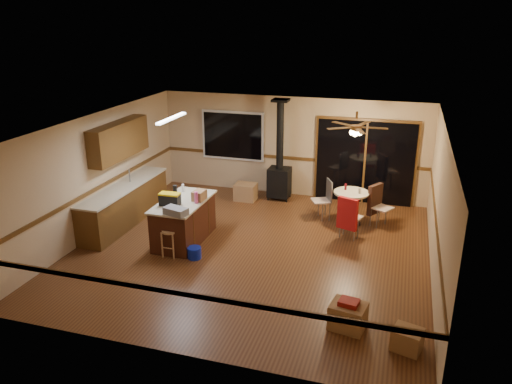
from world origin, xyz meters
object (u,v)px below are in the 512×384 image
at_px(wood_stove, 279,172).
at_px(kitchen_island, 184,221).
at_px(box_under_window, 246,192).
at_px(dining_table, 351,202).
at_px(toolbox_grey, 176,211).
at_px(toolbox_black, 170,200).
at_px(blue_bucket, 194,253).
at_px(chair_left, 326,195).
at_px(box_corner_b, 407,339).
at_px(chair_near, 348,213).
at_px(box_corner_a, 348,316).
at_px(chair_right, 376,200).
at_px(bar_stool, 170,243).

bearing_deg(wood_stove, kitchen_island, -113.09).
bearing_deg(kitchen_island, box_under_window, 79.73).
xyz_separation_m(kitchen_island, dining_table, (3.26, 1.92, 0.07)).
distance_m(toolbox_grey, toolbox_black, 0.54).
relative_size(blue_bucket, chair_left, 0.51).
relative_size(toolbox_black, box_corner_b, 1.00).
bearing_deg(dining_table, box_under_window, 164.17).
bearing_deg(chair_near, box_corner_b, -69.64).
xyz_separation_m(toolbox_grey, box_corner_a, (3.53, -1.43, -0.77)).
bearing_deg(box_corner_a, blue_bucket, 155.52).
bearing_deg(box_under_window, dining_table, -15.83).
distance_m(chair_left, box_corner_b, 4.93).
bearing_deg(box_corner_a, chair_left, 104.06).
bearing_deg(box_under_window, kitchen_island, -100.27).
relative_size(chair_near, chair_right, 1.00).
xyz_separation_m(dining_table, chair_right, (0.54, 0.14, 0.07)).
relative_size(chair_right, box_corner_b, 1.71).
distance_m(bar_stool, chair_right, 4.71).
bearing_deg(toolbox_black, bar_stool, -68.21).
distance_m(wood_stove, box_corner_b, 6.44).
xyz_separation_m(toolbox_grey, blue_bucket, (0.34, 0.02, -0.86)).
xyz_separation_m(wood_stove, box_under_window, (-0.81, -0.34, -0.51)).
bearing_deg(chair_left, wood_stove, 144.13).
relative_size(toolbox_black, box_corner_a, 0.77).
bearing_deg(chair_near, kitchen_island, -162.38).
relative_size(bar_stool, box_corner_b, 1.36).
height_order(toolbox_black, box_under_window, toolbox_black).
relative_size(chair_left, chair_right, 0.77).
xyz_separation_m(kitchen_island, box_under_window, (0.49, 2.71, -0.23)).
distance_m(toolbox_grey, chair_near, 3.60).
distance_m(wood_stove, toolbox_grey, 3.94).
xyz_separation_m(bar_stool, chair_left, (2.63, 2.80, 0.31)).
bearing_deg(bar_stool, chair_right, 36.60).
height_order(kitchen_island, wood_stove, wood_stove).
bearing_deg(toolbox_grey, chair_left, 48.39).
bearing_deg(bar_stool, dining_table, 39.45).
xyz_separation_m(kitchen_island, blue_bucket, (0.53, -0.70, -0.34)).
height_order(bar_stool, chair_right, chair_right).
distance_m(chair_near, box_corner_b, 3.75).
bearing_deg(chair_left, kitchen_island, -142.15).
distance_m(wood_stove, chair_near, 2.83).
relative_size(wood_stove, blue_bucket, 9.11).
distance_m(wood_stove, box_corner_a, 5.76).
distance_m(bar_stool, box_under_window, 3.48).
bearing_deg(blue_bucket, wood_stove, 78.38).
bearing_deg(wood_stove, bar_stool, -108.50).
xyz_separation_m(blue_bucket, dining_table, (2.74, 2.62, 0.41)).
relative_size(toolbox_grey, blue_bucket, 1.66).
distance_m(kitchen_island, blue_bucket, 0.94).
distance_m(kitchen_island, dining_table, 3.79).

